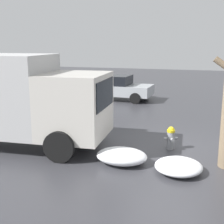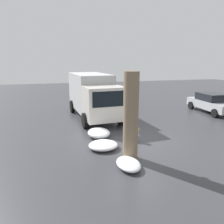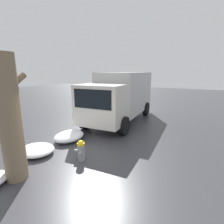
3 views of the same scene
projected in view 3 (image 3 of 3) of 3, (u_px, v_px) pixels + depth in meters
name	position (u px, v px, depth m)	size (l,w,h in m)	color
ground_plane	(81.00, 160.00, 6.01)	(60.00, 60.00, 0.00)	#38383D
fire_hydrant	(81.00, 150.00, 5.93)	(0.44, 0.35, 0.73)	gray
tree_trunk	(10.00, 119.00, 4.63)	(0.89, 0.59, 3.45)	#7F6B51
delivery_truck	(121.00, 95.00, 10.66)	(6.63, 2.88, 2.93)	beige
snow_pile_by_hydrant	(69.00, 136.00, 7.70)	(1.43, 1.12, 0.41)	white
snow_pile_curbside	(36.00, 150.00, 6.44)	(1.23, 1.30, 0.32)	white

